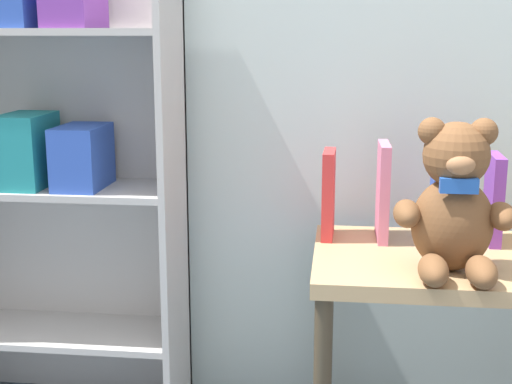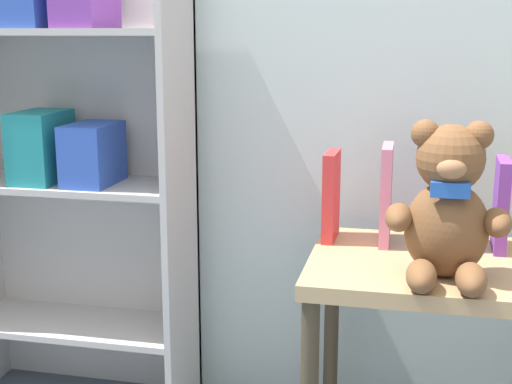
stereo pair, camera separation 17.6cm
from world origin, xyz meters
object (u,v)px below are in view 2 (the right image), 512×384
bookshelf_side (75,148)px  book_standing_blue (443,202)px  book_standing_purple (501,204)px  display_table (440,295)px  book_standing_pink (386,194)px  teddy_bear (448,208)px  book_standing_red (331,196)px

bookshelf_side → book_standing_blue: size_ratio=5.88×
book_standing_blue → book_standing_purple: (0.14, 0.00, 0.00)m
bookshelf_side → display_table: 1.06m
display_table → book_standing_pink: (-0.14, 0.13, 0.21)m
book_standing_pink → book_standing_purple: (0.27, 0.00, -0.01)m
bookshelf_side → teddy_bear: (1.01, -0.31, -0.05)m
display_table → book_standing_blue: book_standing_blue is taller
teddy_bear → book_standing_purple: size_ratio=1.53×
display_table → book_standing_red: book_standing_red is taller
book_standing_red → teddy_bear: bearing=-40.4°
bookshelf_side → book_standing_blue: (1.00, -0.06, -0.09)m
book_standing_red → book_standing_purple: 0.41m
book_standing_purple → bookshelf_side: bearing=178.9°
teddy_bear → display_table: bearing=90.4°
bookshelf_side → book_standing_blue: bearing=-3.5°
book_standing_red → book_standing_pink: (0.14, -0.00, 0.01)m
teddy_bear → book_standing_blue: teddy_bear is taller
bookshelf_side → book_standing_blue: bookshelf_side is taller
teddy_bear → book_standing_red: teddy_bear is taller
bookshelf_side → book_standing_pink: 0.87m
bookshelf_side → teddy_bear: bookshelf_side is taller
bookshelf_side → display_table: (1.00, -0.19, -0.28)m
teddy_bear → book_standing_purple: teddy_bear is taller
teddy_bear → book_standing_red: size_ratio=1.51×
bookshelf_side → book_standing_red: bearing=-4.8°
book_standing_red → book_standing_purple: book_standing_red is taller
book_standing_red → book_standing_pink: book_standing_pink is taller
book_standing_pink → book_standing_purple: book_standing_pink is taller
book_standing_red → book_standing_blue: (0.27, 0.00, -0.00)m
book_standing_purple → book_standing_blue: bearing=-177.3°
display_table → book_standing_purple: size_ratio=2.74×
teddy_bear → book_standing_red: 0.37m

